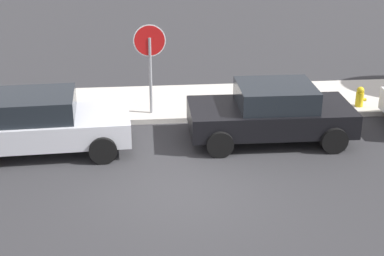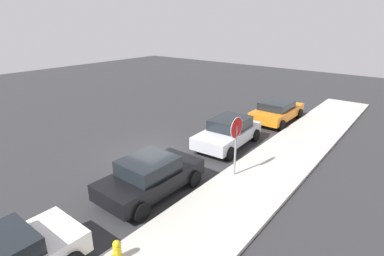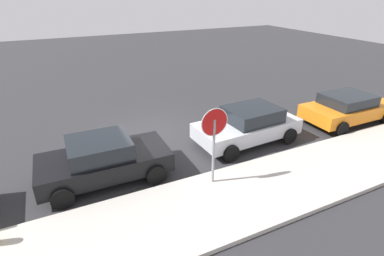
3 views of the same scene
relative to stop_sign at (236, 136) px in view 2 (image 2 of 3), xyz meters
name	(u,v)px [view 2 (image 2 of 3)]	position (x,y,z in m)	size (l,w,h in m)	color
ground_plane	(152,154)	(0.53, -4.21, -1.80)	(60.00, 60.00, 0.00)	#2D2D30
sidewalk_curb	(248,189)	(0.53, 0.92, -1.73)	(32.00, 2.87, 0.14)	beige
stop_sign	(236,136)	(0.00, 0.00, 0.00)	(0.86, 0.08, 2.58)	gray
parked_car_silver	(228,132)	(-2.69, -1.97, -1.07)	(4.20, 2.21, 1.42)	silver
parked_car_black	(150,176)	(2.92, -1.80, -1.07)	(4.03, 2.11, 1.43)	black
parked_car_orange	(277,111)	(-7.87, -1.62, -1.10)	(4.24, 2.11, 1.33)	orange
fire_hydrant	(117,252)	(5.86, -0.04, -1.44)	(0.30, 0.22, 0.72)	gold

